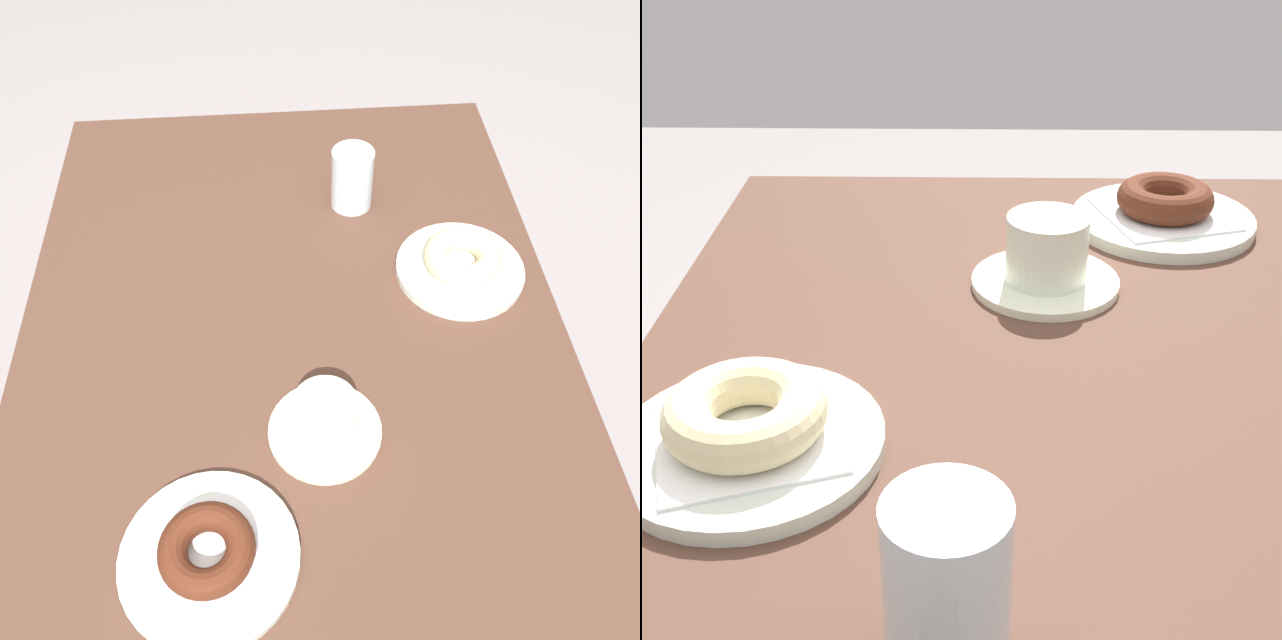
{
  "view_description": "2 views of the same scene",
  "coord_description": "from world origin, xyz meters",
  "views": [
    {
      "loc": [
        0.64,
        -0.01,
        1.49
      ],
      "look_at": [
        0.06,
        0.04,
        0.76
      ],
      "focal_mm": 36.64,
      "sensor_mm": 36.0,
      "label": 1
    },
    {
      "loc": [
        -0.58,
        0.1,
        1.13
      ],
      "look_at": [
        0.08,
        0.12,
        0.75
      ],
      "focal_mm": 48.79,
      "sensor_mm": 36.0,
      "label": 2
    }
  ],
  "objects": [
    {
      "name": "napkin_chocolate_ring",
      "position": [
        0.37,
        -0.12,
        0.73
      ],
      "size": [
        0.17,
        0.17,
        0.0
      ],
      "primitive_type": "cube",
      "rotation": [
        0.0,
        0.0,
        0.29
      ],
      "color": "white",
      "rests_on": "plate_chocolate_ring"
    },
    {
      "name": "napkin_sugar_ring",
      "position": [
        -0.06,
        0.27,
        0.73
      ],
      "size": [
        0.17,
        0.17,
        0.0
      ],
      "primitive_type": "cube",
      "rotation": [
        0.0,
        0.0,
        0.33
      ],
      "color": "white",
      "rests_on": "plate_sugar_ring"
    },
    {
      "name": "donut_chocolate_ring",
      "position": [
        0.37,
        -0.12,
        0.75
      ],
      "size": [
        0.11,
        0.11,
        0.03
      ],
      "primitive_type": "torus",
      "color": "#4C2213",
      "rests_on": "napkin_chocolate_ring"
    },
    {
      "name": "plate_sugar_ring",
      "position": [
        -0.06,
        0.27,
        0.72
      ],
      "size": [
        0.21,
        0.21,
        0.01
      ],
      "primitive_type": "cylinder",
      "color": "silver",
      "rests_on": "table"
    },
    {
      "name": "ground_plane",
      "position": [
        0.0,
        0.0,
        0.0
      ],
      "size": [
        6.0,
        6.0,
        0.0
      ],
      "primitive_type": "plane",
      "color": "gray"
    },
    {
      "name": "donut_sugar_ring",
      "position": [
        -0.06,
        0.27,
        0.75
      ],
      "size": [
        0.12,
        0.12,
        0.04
      ],
      "primitive_type": "torus",
      "color": "beige",
      "rests_on": "napkin_sugar_ring"
    },
    {
      "name": "table",
      "position": [
        0.0,
        0.0,
        0.64
      ],
      "size": [
        1.06,
        0.82,
        0.71
      ],
      "color": "#4E3125",
      "rests_on": "ground_plane"
    },
    {
      "name": "water_glass",
      "position": [
        -0.24,
        0.12,
        0.77
      ],
      "size": [
        0.07,
        0.07,
        0.11
      ],
      "primitive_type": "cylinder",
      "color": "silver",
      "rests_on": "table"
    },
    {
      "name": "plate_chocolate_ring",
      "position": [
        0.37,
        -0.12,
        0.72
      ],
      "size": [
        0.21,
        0.21,
        0.01
      ],
      "primitive_type": "cylinder",
      "color": "silver",
      "rests_on": "table"
    },
    {
      "name": "coffee_cup",
      "position": [
        0.22,
        0.03,
        0.74
      ],
      "size": [
        0.15,
        0.15,
        0.08
      ],
      "color": "silver",
      "rests_on": "table"
    }
  ]
}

